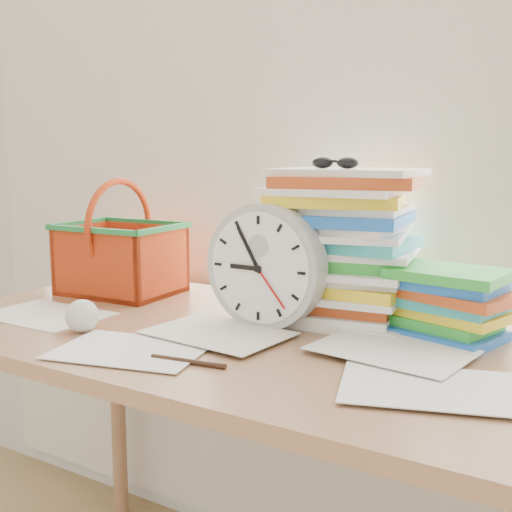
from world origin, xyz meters
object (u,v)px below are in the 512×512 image
Objects in this scene: paper_stack at (341,245)px; clock at (266,266)px; basket at (120,238)px; desk at (245,369)px; book_stack at (451,304)px.

clock is at bearing -126.35° from paper_stack.
paper_stack is 0.59m from basket.
book_stack is at bearing 27.01° from desk.
desk is 4.27× the size of paper_stack.
basket is (-0.83, -0.03, 0.07)m from book_stack.
book_stack is at bearing -4.25° from paper_stack.
book_stack is 0.83× the size of basket.
basket is at bearing -177.77° from book_stack.
clock is 0.90× the size of basket.
paper_stack is 1.14× the size of basket.
basket is (-0.49, 0.09, 0.02)m from clock.
basket is at bearing 162.32° from desk.
paper_stack is (0.12, 0.20, 0.24)m from desk.
paper_stack reaches higher than desk.
clock is 0.37m from book_stack.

